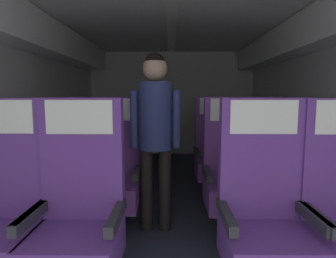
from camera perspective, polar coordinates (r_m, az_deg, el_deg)
The scene contains 13 objects.
ground at distance 3.09m, azimuth 0.64°, elevation -15.96°, with size 3.51×6.05×0.02m, color #2D3342.
fuselage_shell at distance 3.12m, azimuth 0.70°, elevation 12.72°, with size 3.39×5.70×2.10m.
seat_a_left_aisle at distance 1.79m, azimuth -17.86°, elevation -16.73°, with size 0.52×0.48×1.17m.
seat_a_right_window at distance 1.80m, azimuth 18.87°, elevation -16.61°, with size 0.52×0.48×1.17m.
seat_b_left_window at distance 2.75m, azimuth -21.70°, elevation -8.56°, with size 0.52×0.48×1.17m.
seat_b_left_aisle at distance 2.61m, azimuth -11.29°, elevation -8.97°, with size 0.52×0.48×1.17m.
seat_b_right_aisle at distance 2.73m, azimuth 22.87°, elevation -8.68°, with size 0.52×0.48×1.17m.
seat_b_right_window at distance 2.60m, azimuth 12.90°, elevation -9.12°, with size 0.52×0.48×1.17m.
seat_c_left_window at distance 3.57m, azimuth -16.18°, elevation -4.88°, with size 0.52×0.48×1.17m.
seat_c_left_aisle at distance 3.46m, azimuth -8.23°, elevation -5.04°, with size 0.52×0.48×1.17m.
seat_c_right_aisle at distance 3.57m, azimuth 17.41°, elevation -4.92°, with size 0.52×0.48×1.17m.
seat_c_right_window at distance 3.46m, azimuth 9.66°, elevation -5.04°, with size 0.52×0.48×1.17m.
flight_attendant at distance 2.41m, azimuth -2.68°, elevation 0.98°, with size 0.43×0.28×1.54m.
Camera 1 is at (0.00, -0.03, 1.18)m, focal length 30.06 mm.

